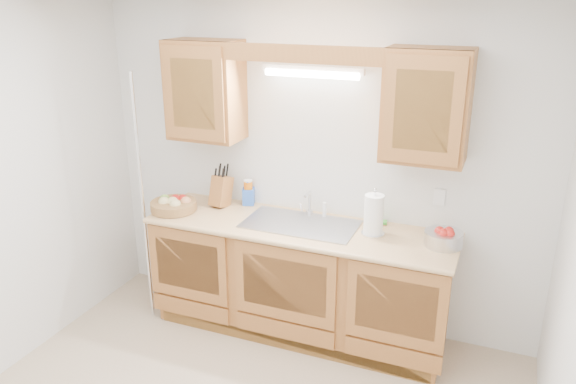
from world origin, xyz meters
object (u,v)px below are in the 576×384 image
at_px(knife_block, 221,191).
at_px(paper_towel, 374,215).
at_px(fruit_basket, 174,204).
at_px(apple_bowl, 444,238).

bearing_deg(knife_block, paper_towel, 4.31).
bearing_deg(knife_block, fruit_basket, -131.85).
distance_m(knife_block, paper_towel, 1.28).
bearing_deg(fruit_basket, paper_towel, 5.00).
distance_m(fruit_basket, apple_bowl, 2.07).
height_order(fruit_basket, apple_bowl, apple_bowl).
bearing_deg(fruit_basket, apple_bowl, 3.54).
xyz_separation_m(paper_towel, apple_bowl, (0.49, -0.01, -0.09)).
bearing_deg(apple_bowl, knife_block, 176.32).
xyz_separation_m(fruit_basket, apple_bowl, (2.06, 0.13, 0.01)).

